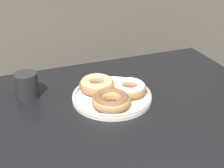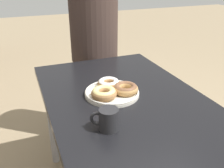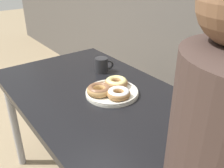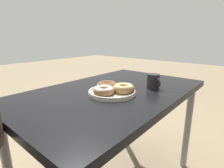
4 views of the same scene
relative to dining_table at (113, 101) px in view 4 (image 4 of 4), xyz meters
The scene contains 3 objects.
dining_table is the anchor object (origin of this frame).
donut_plate 0.14m from the dining_table, 34.43° to the left, with size 0.27×0.29×0.06m.
coffee_mug 0.29m from the dining_table, 137.66° to the left, with size 0.08×0.11×0.09m.
Camera 4 is at (0.81, 0.82, 1.06)m, focal length 28.00 mm.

